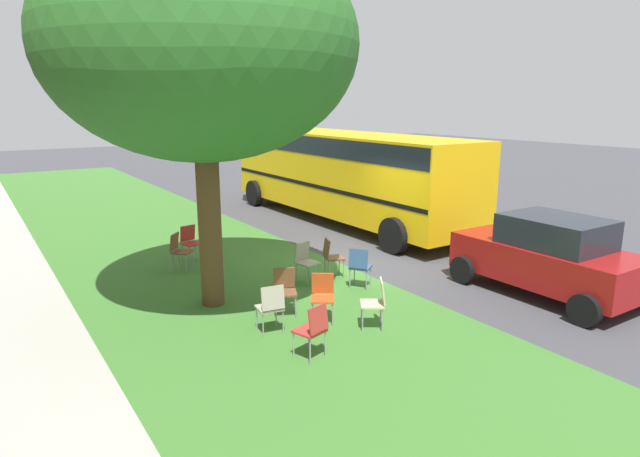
{
  "coord_description": "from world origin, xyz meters",
  "views": [
    {
      "loc": [
        -10.16,
        7.64,
        3.89
      ],
      "look_at": [
        -0.82,
        1.46,
        1.24
      ],
      "focal_mm": 30.41,
      "sensor_mm": 36.0,
      "label": 1
    }
  ],
  "objects_px": {
    "chair_1": "(313,327)",
    "chair_9": "(179,249)",
    "chair_3": "(360,265)",
    "chair_6": "(285,288)",
    "street_tree": "(201,46)",
    "chair_4": "(323,294)",
    "chair_5": "(271,305)",
    "school_bus": "(344,168)",
    "chair_8": "(306,259)",
    "chair_2": "(331,255)",
    "chair_7": "(376,300)",
    "parked_car": "(548,255)",
    "chair_0": "(190,240)"
  },
  "relations": [
    {
      "from": "chair_2",
      "to": "school_bus",
      "type": "distance_m",
      "value": 6.11
    },
    {
      "from": "parked_car",
      "to": "chair_8",
      "type": "bearing_deg",
      "value": 46.89
    },
    {
      "from": "chair_1",
      "to": "school_bus",
      "type": "relative_size",
      "value": 0.08
    },
    {
      "from": "chair_3",
      "to": "chair_6",
      "type": "distance_m",
      "value": 2.08
    },
    {
      "from": "chair_1",
      "to": "chair_2",
      "type": "distance_m",
      "value": 4.03
    },
    {
      "from": "chair_8",
      "to": "chair_4",
      "type": "bearing_deg",
      "value": 155.9
    },
    {
      "from": "street_tree",
      "to": "chair_4",
      "type": "height_order",
      "value": "street_tree"
    },
    {
      "from": "school_bus",
      "to": "chair_4",
      "type": "bearing_deg",
      "value": 141.68
    },
    {
      "from": "chair_1",
      "to": "chair_5",
      "type": "bearing_deg",
      "value": 4.57
    },
    {
      "from": "chair_0",
      "to": "chair_8",
      "type": "xyz_separation_m",
      "value": [
        -2.96,
        -1.53,
        0.0
      ]
    },
    {
      "from": "chair_7",
      "to": "chair_9",
      "type": "height_order",
      "value": "same"
    },
    {
      "from": "street_tree",
      "to": "chair_5",
      "type": "height_order",
      "value": "street_tree"
    },
    {
      "from": "chair_1",
      "to": "school_bus",
      "type": "xyz_separation_m",
      "value": [
        7.84,
        -6.23,
        1.24
      ]
    },
    {
      "from": "parked_car",
      "to": "school_bus",
      "type": "bearing_deg",
      "value": -4.99
    },
    {
      "from": "chair_3",
      "to": "chair_4",
      "type": "distance_m",
      "value": 1.94
    },
    {
      "from": "chair_0",
      "to": "school_bus",
      "type": "height_order",
      "value": "school_bus"
    },
    {
      "from": "chair_4",
      "to": "chair_7",
      "type": "bearing_deg",
      "value": -141.69
    },
    {
      "from": "chair_9",
      "to": "chair_0",
      "type": "bearing_deg",
      "value": -39.32
    },
    {
      "from": "chair_5",
      "to": "chair_0",
      "type": "bearing_deg",
      "value": -4.85
    },
    {
      "from": "chair_2",
      "to": "chair_1",
      "type": "bearing_deg",
      "value": 141.46
    },
    {
      "from": "chair_3",
      "to": "chair_9",
      "type": "relative_size",
      "value": 1.0
    },
    {
      "from": "chair_2",
      "to": "chair_4",
      "type": "relative_size",
      "value": 1.0
    },
    {
      "from": "parked_car",
      "to": "chair_6",
      "type": "bearing_deg",
      "value": 67.73
    },
    {
      "from": "chair_1",
      "to": "chair_3",
      "type": "relative_size",
      "value": 1.0
    },
    {
      "from": "chair_4",
      "to": "chair_5",
      "type": "xyz_separation_m",
      "value": [
        0.02,
        1.04,
        0.0
      ]
    },
    {
      "from": "chair_4",
      "to": "chair_7",
      "type": "relative_size",
      "value": 1.0
    },
    {
      "from": "street_tree",
      "to": "chair_7",
      "type": "relative_size",
      "value": 7.86
    },
    {
      "from": "chair_5",
      "to": "chair_7",
      "type": "bearing_deg",
      "value": -115.75
    },
    {
      "from": "chair_6",
      "to": "chair_8",
      "type": "height_order",
      "value": "same"
    },
    {
      "from": "street_tree",
      "to": "chair_1",
      "type": "distance_m",
      "value": 5.29
    },
    {
      "from": "chair_4",
      "to": "chair_9",
      "type": "height_order",
      "value": "same"
    },
    {
      "from": "chair_5",
      "to": "chair_9",
      "type": "distance_m",
      "value": 4.37
    },
    {
      "from": "chair_1",
      "to": "chair_9",
      "type": "relative_size",
      "value": 1.0
    },
    {
      "from": "chair_2",
      "to": "parked_car",
      "type": "bearing_deg",
      "value": -138.35
    },
    {
      "from": "chair_1",
      "to": "school_bus",
      "type": "height_order",
      "value": "school_bus"
    },
    {
      "from": "chair_5",
      "to": "school_bus",
      "type": "distance_m",
      "value": 9.27
    },
    {
      "from": "school_bus",
      "to": "parked_car",
      "type": "bearing_deg",
      "value": 175.01
    },
    {
      "from": "chair_3",
      "to": "chair_4",
      "type": "xyz_separation_m",
      "value": [
        -1.04,
        1.64,
        0.0
      ]
    },
    {
      "from": "school_bus",
      "to": "chair_6",
      "type": "bearing_deg",
      "value": 136.65
    },
    {
      "from": "chair_8",
      "to": "school_bus",
      "type": "bearing_deg",
      "value": -43.27
    },
    {
      "from": "school_bus",
      "to": "chair_1",
      "type": "bearing_deg",
      "value": 141.52
    },
    {
      "from": "chair_1",
      "to": "chair_4",
      "type": "bearing_deg",
      "value": -39.39
    },
    {
      "from": "chair_7",
      "to": "chair_3",
      "type": "bearing_deg",
      "value": -29.5
    },
    {
      "from": "chair_1",
      "to": "chair_5",
      "type": "distance_m",
      "value": 1.18
    },
    {
      "from": "chair_0",
      "to": "chair_1",
      "type": "xyz_separation_m",
      "value": [
        -6.16,
        0.33,
        0.0
      ]
    },
    {
      "from": "chair_6",
      "to": "chair_1",
      "type": "bearing_deg",
      "value": 163.46
    },
    {
      "from": "street_tree",
      "to": "chair_6",
      "type": "height_order",
      "value": "street_tree"
    },
    {
      "from": "chair_8",
      "to": "chair_3",
      "type": "bearing_deg",
      "value": -144.18
    },
    {
      "from": "chair_2",
      "to": "chair_7",
      "type": "height_order",
      "value": "same"
    },
    {
      "from": "chair_5",
      "to": "chair_8",
      "type": "xyz_separation_m",
      "value": [
        2.02,
        -1.95,
        0.0
      ]
    }
  ]
}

